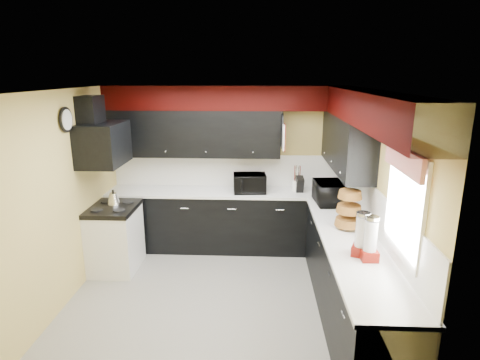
{
  "coord_description": "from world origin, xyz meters",
  "views": [
    {
      "loc": [
        0.48,
        -4.34,
        2.68
      ],
      "look_at": [
        0.23,
        0.87,
        1.28
      ],
      "focal_mm": 30.0,
      "sensor_mm": 36.0,
      "label": 1
    }
  ],
  "objects_px": {
    "toaster_oven": "(250,183)",
    "microwave": "(329,193)",
    "knife_block": "(300,184)",
    "utensil_crock": "(297,186)",
    "kettle": "(114,198)"
  },
  "relations": [
    {
      "from": "microwave",
      "to": "kettle",
      "type": "relative_size",
      "value": 3.08
    },
    {
      "from": "utensil_crock",
      "to": "kettle",
      "type": "relative_size",
      "value": 0.93
    },
    {
      "from": "toaster_oven",
      "to": "microwave",
      "type": "height_order",
      "value": "microwave"
    },
    {
      "from": "toaster_oven",
      "to": "knife_block",
      "type": "relative_size",
      "value": 2.03
    },
    {
      "from": "utensil_crock",
      "to": "kettle",
      "type": "xyz_separation_m",
      "value": [
        -2.59,
        -0.7,
        -0.02
      ]
    },
    {
      "from": "toaster_oven",
      "to": "kettle",
      "type": "distance_m",
      "value": 1.96
    },
    {
      "from": "toaster_oven",
      "to": "knife_block",
      "type": "bearing_deg",
      "value": -1.9
    },
    {
      "from": "toaster_oven",
      "to": "knife_block",
      "type": "distance_m",
      "value": 0.75
    },
    {
      "from": "toaster_oven",
      "to": "microwave",
      "type": "distance_m",
      "value": 1.2
    },
    {
      "from": "knife_block",
      "to": "utensil_crock",
      "type": "bearing_deg",
      "value": 110.19
    },
    {
      "from": "toaster_oven",
      "to": "kettle",
      "type": "relative_size",
      "value": 2.75
    },
    {
      "from": "toaster_oven",
      "to": "kettle",
      "type": "height_order",
      "value": "toaster_oven"
    },
    {
      "from": "microwave",
      "to": "knife_block",
      "type": "bearing_deg",
      "value": 29.84
    },
    {
      "from": "toaster_oven",
      "to": "microwave",
      "type": "xyz_separation_m",
      "value": [
        1.1,
        -0.48,
        0.01
      ]
    },
    {
      "from": "toaster_oven",
      "to": "microwave",
      "type": "bearing_deg",
      "value": -28.15
    }
  ]
}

